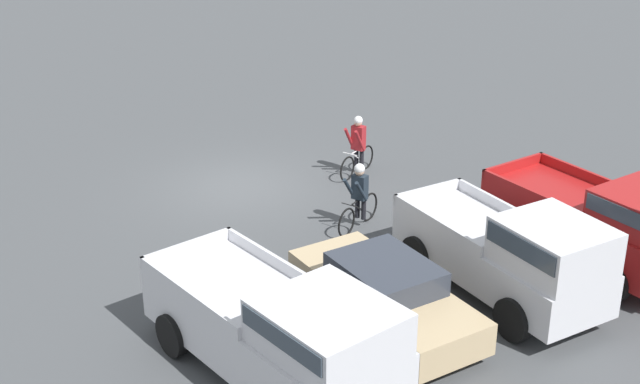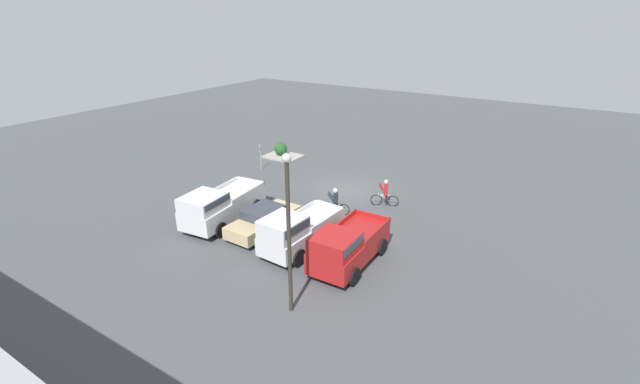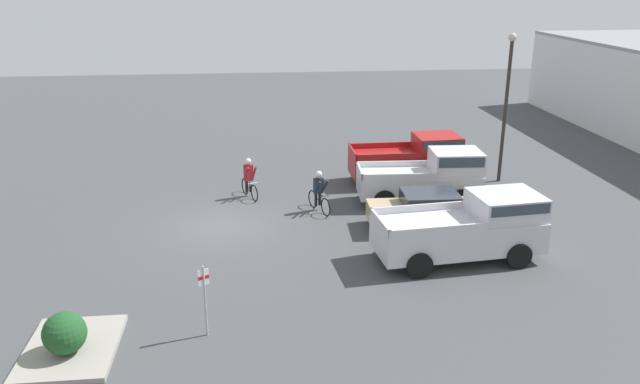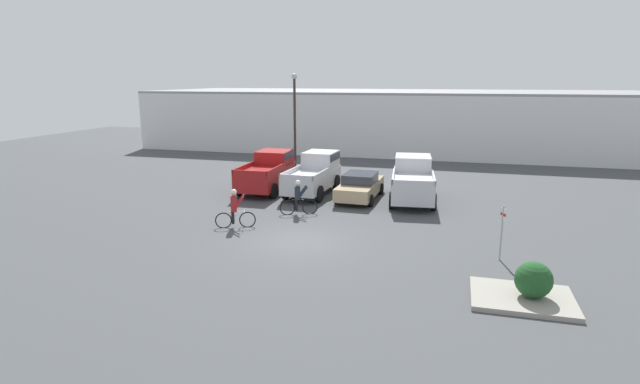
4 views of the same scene
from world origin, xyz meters
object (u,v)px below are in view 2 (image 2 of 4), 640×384
Objects in this scene: pickup_truck_0 at (346,246)px; sedan_0 at (264,220)px; cyclist_0 at (335,201)px; pickup_truck_1 at (297,230)px; lamppost at (289,224)px; pickup_truck_2 at (219,205)px; shrub at (281,149)px; cyclist_1 at (385,193)px; fire_lane_sign at (261,154)px.

pickup_truck_0 reaches higher than sedan_0.
pickup_truck_0 is at bearing 125.43° from cyclist_0.
pickup_truck_1 is 5.52m from lamppost.
cyclist_0 is at bearing -70.91° from lamppost.
lamppost is at bearing 152.31° from pickup_truck_2.
shrub is at bearing -57.02° from sedan_0.
pickup_truck_1 is 1.11× the size of sedan_0.
pickup_truck_0 is at bearing 172.34° from sedan_0.
sedan_0 is 2.68× the size of cyclist_0.
sedan_0 is 0.81× the size of pickup_truck_2.
shrub is (4.59, -11.92, -0.47)m from pickup_truck_2.
pickup_truck_2 is 10.19m from cyclist_1.
fire_lane_sign is at bearing -5.89° from cyclist_1.
cyclist_1 is 12.04m from lamppost.
lamppost is (-8.05, 4.22, 2.79)m from pickup_truck_2.
pickup_truck_1 is at bearing 137.46° from fire_lane_sign.
lamppost reaches higher than pickup_truck_1.
pickup_truck_1 is at bearing -58.08° from lamppost.
lamppost is (-11.98, 12.72, 2.72)m from fire_lane_sign.
cyclist_1 is at bearing -79.94° from pickup_truck_0.
pickup_truck_0 is 2.83× the size of cyclist_1.
fire_lane_sign reaches higher than cyclist_1.
cyclist_1 is (-7.03, -7.37, -0.28)m from pickup_truck_2.
cyclist_1 is at bearing 158.59° from shrub.
shrub is (0.66, -3.42, -0.55)m from fire_lane_sign.
pickup_truck_1 is 4.78m from cyclist_0.
pickup_truck_0 is 4.62× the size of shrub.
cyclist_0 is (3.35, -4.71, -0.27)m from pickup_truck_0.
pickup_truck_0 is 2.83m from pickup_truck_1.
pickup_truck_1 is at bearing 178.15° from pickup_truck_2.
fire_lane_sign is 17.68m from lamppost.
shrub is at bearing -68.95° from pickup_truck_2.
sedan_0 is 4.56m from cyclist_0.
lamppost is at bearing 121.92° from pickup_truck_1.
pickup_truck_1 reaches higher than pickup_truck_0.
pickup_truck_0 is 15.03m from fire_lane_sign.
cyclist_0 is (-5.01, -4.56, -0.29)m from pickup_truck_2.
fire_lane_sign is at bearing -46.73° from lamppost.
fire_lane_sign is (9.46, -8.68, 0.07)m from pickup_truck_1.
pickup_truck_2 reaches higher than cyclist_1.
pickup_truck_0 is 0.97× the size of pickup_truck_1.
pickup_truck_0 is at bearing -179.45° from pickup_truck_1.
sedan_0 is 8.00m from cyclist_1.
shrub is at bearing -79.05° from fire_lane_sign.
lamppost reaches higher than sedan_0.
fire_lane_sign is 1.88× the size of shrub.
pickup_truck_1 is 12.84m from fire_lane_sign.
lamppost reaches higher than cyclist_1.
pickup_truck_0 is 4.96m from lamppost.
cyclist_0 is at bearing 54.34° from cyclist_1.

